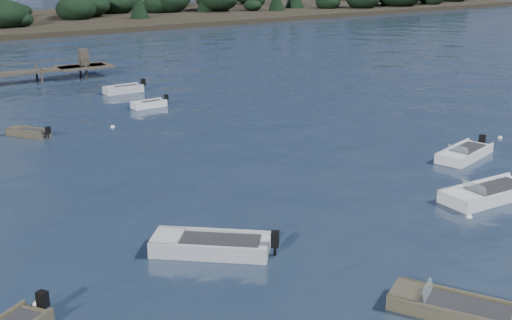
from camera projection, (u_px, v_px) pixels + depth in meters
ground at (12, 64)px, 70.20m from camera, size 400.00×400.00×0.00m
dinghy_mid_grey at (211, 248)px, 25.96m from camera, size 4.76×4.45×1.30m
tender_far_grey_b at (123, 91)px, 55.63m from camera, size 3.72×1.35×1.28m
dinghy_extra_a at (29, 134)px, 42.51m from camera, size 2.50×3.05×0.98m
dinghy_near_olive at (454, 310)px, 21.48m from camera, size 3.41×4.47×1.12m
dinghy_mid_white_b at (464, 155)px, 37.97m from camera, size 4.87×2.71×1.19m
dinghy_mid_white_a at (489, 195)px, 31.62m from camera, size 5.59×2.23×1.30m
tender_far_white at (149, 105)px, 50.41m from camera, size 3.04×1.14×1.04m
buoy_b at (469, 218)px, 29.37m from camera, size 0.32×0.32×0.32m
buoy_c at (37, 305)px, 22.08m from camera, size 0.32×0.32×0.32m
buoy_d at (500, 138)px, 41.99m from camera, size 0.32×0.32×0.32m
buoy_e at (113, 127)px, 44.57m from camera, size 0.32×0.32×0.32m
far_headland at (97, 9)px, 114.45m from camera, size 190.00×40.00×5.80m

